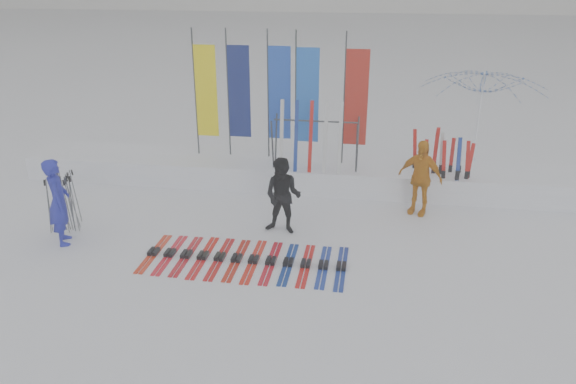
% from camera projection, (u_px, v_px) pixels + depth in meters
% --- Properties ---
extents(ground, '(120.00, 120.00, 0.00)m').
position_uv_depth(ground, '(263.00, 275.00, 10.13)').
color(ground, white).
rests_on(ground, ground).
extents(snow_bank, '(14.00, 1.60, 0.60)m').
position_uv_depth(snow_bank, '(299.00, 173.00, 14.22)').
color(snow_bank, white).
rests_on(snow_bank, ground).
extents(person_blue, '(0.68, 0.77, 1.77)m').
position_uv_depth(person_blue, '(59.00, 202.00, 11.02)').
color(person_blue, '#1C22A6').
rests_on(person_blue, ground).
extents(person_black, '(0.86, 0.71, 1.62)m').
position_uv_depth(person_black, '(283.00, 196.00, 11.49)').
color(person_black, black).
rests_on(person_black, ground).
extents(person_yellow, '(1.08, 0.79, 1.71)m').
position_uv_depth(person_yellow, '(420.00, 177.00, 12.36)').
color(person_yellow, orange).
rests_on(person_yellow, ground).
extents(tent_canopy, '(3.55, 3.60, 2.87)m').
position_uv_depth(tent_canopy, '(478.00, 123.00, 14.39)').
color(tent_canopy, white).
rests_on(tent_canopy, ground).
extents(ski_row, '(3.81, 1.70, 0.07)m').
position_uv_depth(ski_row, '(245.00, 259.00, 10.61)').
color(ski_row, red).
rests_on(ski_row, ground).
extents(pole_cluster, '(0.58, 0.65, 1.26)m').
position_uv_depth(pole_cluster, '(65.00, 203.00, 11.68)').
color(pole_cluster, '#595B60').
rests_on(pole_cluster, ground).
extents(feather_flags, '(4.35, 0.26, 3.20)m').
position_uv_depth(feather_flags, '(275.00, 94.00, 13.81)').
color(feather_flags, '#383A3F').
rests_on(feather_flags, ground).
extents(ski_rack, '(2.04, 0.80, 1.23)m').
position_uv_depth(ski_rack, '(315.00, 137.00, 13.38)').
color(ski_rack, '#383A3F').
rests_on(ski_rack, ground).
extents(upright_skis, '(1.28, 0.76, 1.70)m').
position_uv_depth(upright_skis, '(444.00, 168.00, 13.20)').
color(upright_skis, red).
rests_on(upright_skis, ground).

